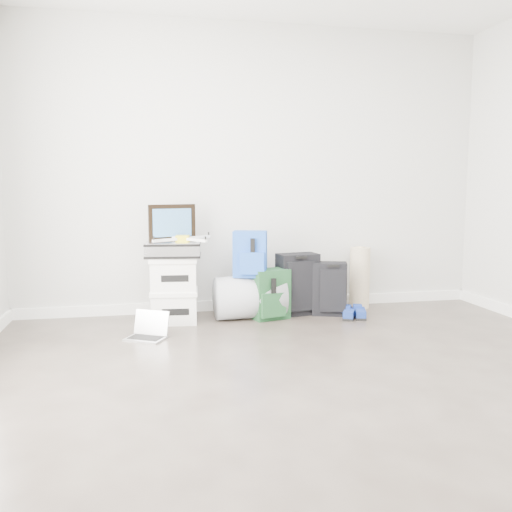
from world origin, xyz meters
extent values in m
plane|color=#312923|center=(0.00, 0.00, 0.00)|extent=(5.00, 5.00, 0.00)
cube|color=beige|center=(0.00, 2.50, 1.35)|extent=(4.50, 0.02, 2.70)
cube|color=white|center=(0.00, 2.49, 0.05)|extent=(4.50, 0.02, 0.10)
cube|color=white|center=(-0.80, 2.12, 0.13)|extent=(0.42, 0.35, 0.25)
cube|color=white|center=(-0.80, 2.12, 0.27)|extent=(0.44, 0.37, 0.04)
cube|color=white|center=(-0.80, 2.12, 0.42)|extent=(0.42, 0.35, 0.25)
cube|color=white|center=(-0.80, 2.12, 0.56)|extent=(0.44, 0.37, 0.04)
cube|color=#B2B2B7|center=(-0.80, 2.12, 0.65)|extent=(0.50, 0.39, 0.13)
cube|color=black|center=(-0.80, 2.22, 0.88)|extent=(0.42, 0.15, 0.32)
cube|color=#23488C|center=(-0.80, 2.20, 0.88)|extent=(0.34, 0.10, 0.25)
cube|color=gold|center=(-0.72, 2.10, 0.74)|extent=(0.13, 0.13, 0.06)
cube|color=white|center=(-0.59, 2.19, 0.74)|extent=(0.27, 0.20, 0.02)
cube|color=white|center=(-0.81, 2.23, 0.74)|extent=(0.20, 0.27, 0.02)
cube|color=white|center=(-0.85, 2.01, 0.74)|extent=(0.27, 0.20, 0.02)
cube|color=white|center=(-0.63, 1.97, 0.74)|extent=(0.20, 0.27, 0.02)
cylinder|color=gray|center=(-0.12, 2.13, 0.19)|extent=(0.64, 0.41, 0.39)
cube|color=navy|center=(-0.12, 2.11, 0.59)|extent=(0.33, 0.26, 0.41)
cube|color=navy|center=(-0.12, 2.01, 0.52)|extent=(0.22, 0.12, 0.20)
cube|color=black|center=(0.35, 2.19, 0.29)|extent=(0.40, 0.27, 0.57)
cube|color=black|center=(0.35, 2.07, 0.29)|extent=(0.28, 0.07, 0.46)
cube|color=black|center=(0.35, 2.08, 0.55)|extent=(0.11, 0.04, 0.02)
cube|color=#153B20|center=(0.06, 2.08, 0.23)|extent=(0.36, 0.27, 0.45)
cube|color=#153B20|center=(0.06, 1.97, 0.15)|extent=(0.25, 0.12, 0.22)
cube|color=black|center=(0.63, 2.11, 0.25)|extent=(0.35, 0.27, 0.49)
cube|color=black|center=(0.63, 2.01, 0.25)|extent=(0.23, 0.10, 0.39)
cube|color=black|center=(0.63, 2.01, 0.48)|extent=(0.11, 0.05, 0.02)
cube|color=black|center=(0.76, 1.93, 0.01)|extent=(0.20, 0.26, 0.02)
cube|color=#1A38A1|center=(0.76, 1.93, 0.05)|extent=(0.19, 0.25, 0.06)
cube|color=black|center=(0.87, 1.93, 0.01)|extent=(0.16, 0.26, 0.02)
cube|color=#1A38A1|center=(0.87, 1.93, 0.05)|extent=(0.16, 0.25, 0.06)
cylinder|color=tan|center=(1.02, 2.34, 0.30)|extent=(0.20, 0.20, 0.60)
cube|color=silver|center=(-1.06, 1.61, 0.01)|extent=(0.36, 0.32, 0.01)
cube|color=black|center=(-1.06, 1.61, 0.01)|extent=(0.29, 0.24, 0.00)
cube|color=black|center=(-1.01, 1.70, 0.11)|extent=(0.26, 0.15, 0.20)
camera|label=1|loc=(-1.05, -2.61, 1.19)|focal=38.00mm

